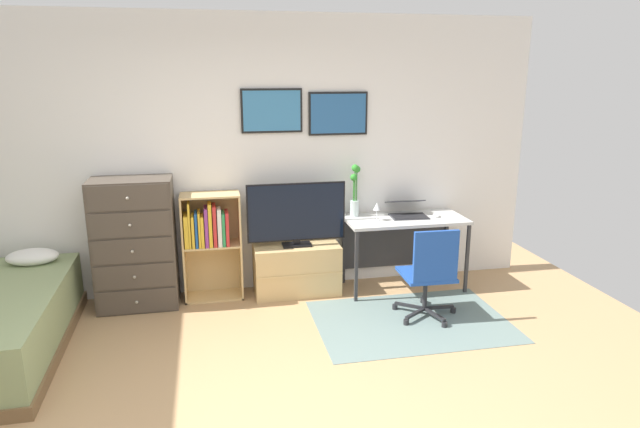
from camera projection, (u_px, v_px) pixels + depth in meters
wall_back_with_posters at (234, 157)px, 5.39m from camera, size 6.12×0.09×2.70m
area_rug at (411, 321)px, 4.94m from camera, size 1.70×1.20×0.01m
dresser at (135, 244)px, 5.13m from camera, size 0.73×0.46×1.23m
bookshelf at (209, 237)px, 5.32m from camera, size 0.56×0.30×1.04m
tv_stand at (297, 269)px, 5.53m from camera, size 0.84×0.41×0.50m
television at (296, 214)px, 5.37m from camera, size 0.96×0.16×0.63m
desk at (402, 229)px, 5.65m from camera, size 1.20×0.56×0.74m
office_chair at (430, 271)px, 4.87m from camera, size 0.56×0.58×0.86m
laptop at (407, 209)px, 5.63m from camera, size 0.39×0.42×0.16m
computer_mouse at (436, 215)px, 5.59m from camera, size 0.06×0.10×0.03m
bamboo_vase at (355, 189)px, 5.54m from camera, size 0.10×0.10×0.53m
wine_glass at (377, 207)px, 5.41m from camera, size 0.07×0.07×0.18m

